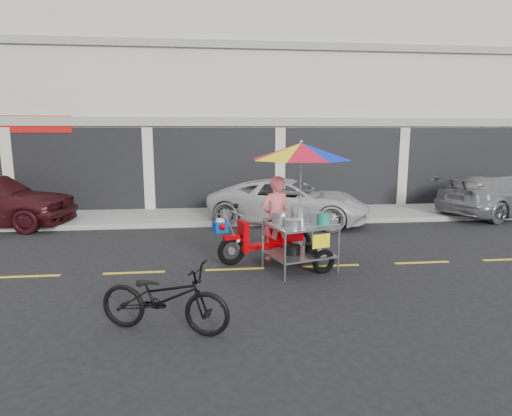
{
  "coord_description": "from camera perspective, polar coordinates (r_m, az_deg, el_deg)",
  "views": [
    {
      "loc": [
        -2.5,
        -8.32,
        2.75
      ],
      "look_at": [
        -1.5,
        0.6,
        1.15
      ],
      "focal_mm": 30.0,
      "sensor_mm": 36.0,
      "label": 1
    }
  ],
  "objects": [
    {
      "name": "white_pickup",
      "position": [
        13.07,
        4.41,
        0.9
      ],
      "size": [
        5.28,
        3.74,
        1.34
      ],
      "primitive_type": "imported",
      "rotation": [
        0.0,
        0.0,
        1.22
      ],
      "color": "beige",
      "rests_on": "ground"
    },
    {
      "name": "centerline",
      "position": [
        9.11,
        9.93,
        -7.59
      ],
      "size": [
        42.0,
        0.1,
        0.01
      ],
      "primitive_type": "cube",
      "color": "gold",
      "rests_on": "ground"
    },
    {
      "name": "ground",
      "position": [
        9.11,
        9.93,
        -7.61
      ],
      "size": [
        90.0,
        90.0,
        0.0
      ],
      "primitive_type": "plane",
      "color": "black"
    },
    {
      "name": "food_vendor_rig",
      "position": [
        8.72,
        4.62,
        2.73
      ],
      "size": [
        3.01,
        2.51,
        2.61
      ],
      "rotation": [
        0.0,
        0.0,
        0.31
      ],
      "color": "black",
      "rests_on": "ground"
    },
    {
      "name": "silver_pickup",
      "position": [
        16.35,
        29.94,
        1.52
      ],
      "size": [
        5.16,
        3.45,
        1.39
      ],
      "primitive_type": "imported",
      "rotation": [
        0.0,
        0.0,
        1.92
      ],
      "color": "gray",
      "rests_on": "ground"
    },
    {
      "name": "near_bicycle",
      "position": [
        6.16,
        -12.12,
        -11.6
      ],
      "size": [
        2.0,
        1.23,
        0.99
      ],
      "primitive_type": "imported",
      "rotation": [
        0.0,
        0.0,
        1.24
      ],
      "color": "black",
      "rests_on": "ground"
    },
    {
      "name": "sidewalk",
      "position": [
        14.3,
        3.79,
        -0.71
      ],
      "size": [
        45.0,
        3.0,
        0.15
      ],
      "primitive_type": "cube",
      "color": "gray",
      "rests_on": "ground"
    },
    {
      "name": "shophouse_block",
      "position": [
        19.7,
        9.58,
        14.28
      ],
      "size": [
        36.0,
        8.11,
        10.4
      ],
      "color": "beige",
      "rests_on": "ground"
    }
  ]
}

